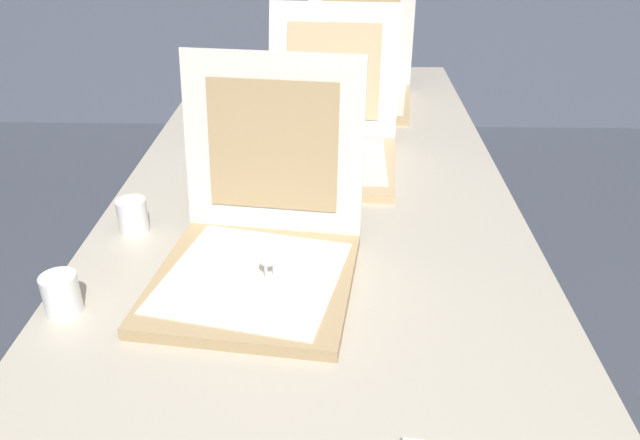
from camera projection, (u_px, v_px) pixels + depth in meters
The scene contains 7 objects.
table at pixel (313, 224), 1.39m from camera, with size 0.89×2.28×0.74m.
pizza_box_front at pixel (258, 249), 1.11m from camera, with size 0.39×0.42×0.36m.
pizza_box_middle at pixel (327, 143), 1.55m from camera, with size 0.37×0.47×0.35m.
pizza_box_back at pixel (356, 85), 1.97m from camera, with size 0.38×0.39×0.36m.
cup_white_near_left at pixel (61, 294), 1.02m from camera, with size 0.06×0.06×0.07m, color white.
cup_white_mid at pixel (204, 186), 1.37m from camera, with size 0.06×0.06×0.07m, color white.
cup_white_near_center at pixel (133, 216), 1.25m from camera, with size 0.06×0.06×0.07m, color white.
Camera 1 is at (0.05, -0.58, 1.37)m, focal length 35.05 mm.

